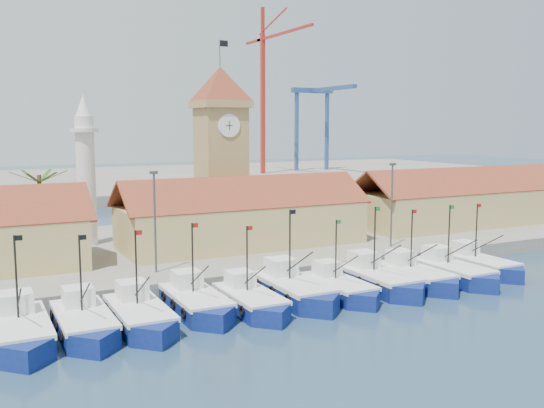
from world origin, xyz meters
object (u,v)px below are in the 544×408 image
boat_5 (295,291)px  boat_0 (20,334)px  clock_tower (221,148)px  minaret (86,170)px

boat_5 → boat_0: bearing=-178.1°
clock_tower → minaret: size_ratio=1.39×
boat_0 → minaret: minaret is taller
boat_0 → minaret: size_ratio=0.62×
minaret → boat_0: bearing=-109.3°
minaret → boat_5: bearing=-64.1°
boat_5 → minaret: bearing=115.9°
boat_5 → clock_tower: 25.75m
boat_0 → clock_tower: 35.59m
boat_5 → clock_tower: (2.85, 23.05, 11.13)m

